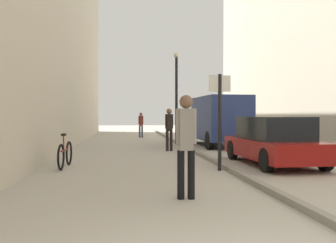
{
  "coord_description": "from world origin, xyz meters",
  "views": [
    {
      "loc": [
        -1.19,
        -2.29,
        1.49
      ],
      "look_at": [
        0.73,
        14.03,
        1.21
      ],
      "focal_mm": 39.16,
      "sensor_mm": 36.0,
      "label": 1
    }
  ],
  "objects_px": {
    "lamp_post": "(176,92)",
    "street_sign_post": "(220,113)",
    "bicycle_leaning": "(65,154)",
    "pedestrian_mid_block": "(169,127)",
    "pedestrian_main_foreground": "(141,123)",
    "parked_car": "(273,141)",
    "pedestrian_far_crossing": "(186,139)",
    "delivery_van": "(216,120)"
  },
  "relations": [
    {
      "from": "street_sign_post",
      "to": "lamp_post",
      "type": "height_order",
      "value": "lamp_post"
    },
    {
      "from": "parked_car",
      "to": "lamp_post",
      "type": "xyz_separation_m",
      "value": [
        -1.8,
        8.29,
        2.01
      ]
    },
    {
      "from": "pedestrian_main_foreground",
      "to": "street_sign_post",
      "type": "height_order",
      "value": "street_sign_post"
    },
    {
      "from": "bicycle_leaning",
      "to": "delivery_van",
      "type": "bearing_deg",
      "value": 51.13
    },
    {
      "from": "pedestrian_mid_block",
      "to": "bicycle_leaning",
      "type": "relative_size",
      "value": 1.0
    },
    {
      "from": "pedestrian_far_crossing",
      "to": "delivery_van",
      "type": "relative_size",
      "value": 0.33
    },
    {
      "from": "street_sign_post",
      "to": "lamp_post",
      "type": "xyz_separation_m",
      "value": [
        0.13,
        9.28,
        1.18
      ]
    },
    {
      "from": "street_sign_post",
      "to": "bicycle_leaning",
      "type": "distance_m",
      "value": 4.52
    },
    {
      "from": "parked_car",
      "to": "pedestrian_mid_block",
      "type": "bearing_deg",
      "value": 119.1
    },
    {
      "from": "bicycle_leaning",
      "to": "parked_car",
      "type": "bearing_deg",
      "value": 2.42
    },
    {
      "from": "lamp_post",
      "to": "street_sign_post",
      "type": "bearing_deg",
      "value": -90.82
    },
    {
      "from": "pedestrian_main_foreground",
      "to": "lamp_post",
      "type": "distance_m",
      "value": 6.04
    },
    {
      "from": "pedestrian_mid_block",
      "to": "pedestrian_far_crossing",
      "type": "relative_size",
      "value": 0.96
    },
    {
      "from": "pedestrian_far_crossing",
      "to": "parked_car",
      "type": "xyz_separation_m",
      "value": [
        3.39,
        4.2,
        -0.36
      ]
    },
    {
      "from": "pedestrian_mid_block",
      "to": "delivery_van",
      "type": "height_order",
      "value": "delivery_van"
    },
    {
      "from": "street_sign_post",
      "to": "pedestrian_far_crossing",
      "type": "bearing_deg",
      "value": 62.68
    },
    {
      "from": "lamp_post",
      "to": "bicycle_leaning",
      "type": "bearing_deg",
      "value": -118.01
    },
    {
      "from": "lamp_post",
      "to": "bicycle_leaning",
      "type": "distance_m",
      "value": 9.59
    },
    {
      "from": "parked_car",
      "to": "lamp_post",
      "type": "height_order",
      "value": "lamp_post"
    },
    {
      "from": "street_sign_post",
      "to": "bicycle_leaning",
      "type": "bearing_deg",
      "value": -17.03
    },
    {
      "from": "pedestrian_mid_block",
      "to": "pedestrian_far_crossing",
      "type": "height_order",
      "value": "pedestrian_far_crossing"
    },
    {
      "from": "pedestrian_mid_block",
      "to": "parked_car",
      "type": "xyz_separation_m",
      "value": [
        2.63,
        -4.52,
        -0.31
      ]
    },
    {
      "from": "pedestrian_main_foreground",
      "to": "bicycle_leaning",
      "type": "bearing_deg",
      "value": 69.68
    },
    {
      "from": "parked_car",
      "to": "bicycle_leaning",
      "type": "distance_m",
      "value": 6.18
    },
    {
      "from": "pedestrian_main_foreground",
      "to": "delivery_van",
      "type": "bearing_deg",
      "value": 107.19
    },
    {
      "from": "lamp_post",
      "to": "parked_car",
      "type": "bearing_deg",
      "value": -77.76
    },
    {
      "from": "pedestrian_main_foreground",
      "to": "delivery_van",
      "type": "distance_m",
      "value": 7.71
    },
    {
      "from": "pedestrian_main_foreground",
      "to": "parked_car",
      "type": "xyz_separation_m",
      "value": [
        3.41,
        -13.83,
        -0.25
      ]
    },
    {
      "from": "pedestrian_mid_block",
      "to": "street_sign_post",
      "type": "relative_size",
      "value": 0.68
    },
    {
      "from": "pedestrian_mid_block",
      "to": "parked_car",
      "type": "distance_m",
      "value": 5.24
    },
    {
      "from": "pedestrian_main_foreground",
      "to": "lamp_post",
      "type": "bearing_deg",
      "value": 97.19
    },
    {
      "from": "pedestrian_far_crossing",
      "to": "delivery_van",
      "type": "height_order",
      "value": "delivery_van"
    },
    {
      "from": "pedestrian_far_crossing",
      "to": "delivery_van",
      "type": "xyz_separation_m",
      "value": [
        3.38,
        11.12,
        0.2
      ]
    },
    {
      "from": "delivery_van",
      "to": "street_sign_post",
      "type": "xyz_separation_m",
      "value": [
        -1.92,
        -7.92,
        0.27
      ]
    },
    {
      "from": "pedestrian_main_foreground",
      "to": "pedestrian_far_crossing",
      "type": "distance_m",
      "value": 18.04
    },
    {
      "from": "pedestrian_mid_block",
      "to": "parked_car",
      "type": "bearing_deg",
      "value": -73.03
    },
    {
      "from": "street_sign_post",
      "to": "bicycle_leaning",
      "type": "xyz_separation_m",
      "value": [
        -4.23,
        1.07,
        -1.16
      ]
    },
    {
      "from": "pedestrian_mid_block",
      "to": "pedestrian_far_crossing",
      "type": "distance_m",
      "value": 8.76
    },
    {
      "from": "pedestrian_main_foreground",
      "to": "pedestrian_mid_block",
      "type": "relative_size",
      "value": 0.94
    },
    {
      "from": "pedestrian_far_crossing",
      "to": "pedestrian_main_foreground",
      "type": "bearing_deg",
      "value": 94.23
    },
    {
      "from": "delivery_van",
      "to": "lamp_post",
      "type": "height_order",
      "value": "lamp_post"
    },
    {
      "from": "pedestrian_mid_block",
      "to": "pedestrian_main_foreground",
      "type": "bearing_deg",
      "value": 81.49
    }
  ]
}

